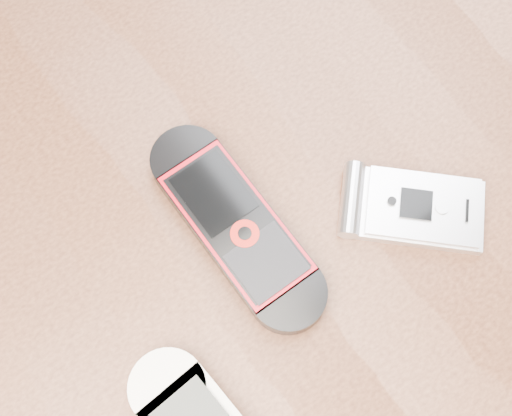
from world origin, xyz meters
The scene contains 4 objects.
ground centered at (0.00, 0.00, 0.00)m, with size 4.00×4.00×0.00m, color #472B19.
table centered at (0.00, 0.00, 0.64)m, with size 1.20×0.80×0.75m.
nokia_black_red centered at (-0.01, 0.00, 0.76)m, with size 0.05×0.16×0.02m, color black.
motorola_razr centered at (0.09, -0.06, 0.76)m, with size 0.05×0.09×0.01m, color silver.
Camera 1 is at (-0.08, -0.12, 1.18)m, focal length 50.00 mm.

